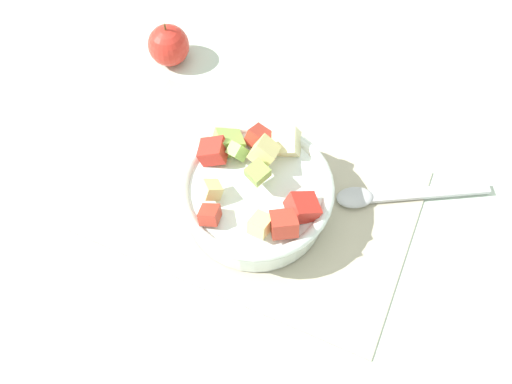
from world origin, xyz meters
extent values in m
plane|color=silver|center=(0.00, 0.00, 0.00)|extent=(2.40, 2.40, 0.00)
cube|color=#BCB299|center=(0.00, 0.00, 0.00)|extent=(0.47, 0.31, 0.01)
cylinder|color=white|center=(0.01, -0.01, 0.04)|extent=(0.21, 0.21, 0.06)
torus|color=white|center=(0.01, -0.01, 0.07)|extent=(0.22, 0.22, 0.02)
cube|color=#BC3828|center=(0.07, -0.06, 0.09)|extent=(0.05, 0.05, 0.04)
cube|color=#BC3828|center=(-0.03, -0.08, 0.08)|extent=(0.03, 0.04, 0.03)
cube|color=red|center=(0.08, -0.02, 0.08)|extent=(0.06, 0.06, 0.04)
cube|color=#93C160|center=(-0.04, 0.02, 0.09)|extent=(0.03, 0.03, 0.04)
cube|color=#E5D684|center=(0.00, 0.03, 0.10)|extent=(0.04, 0.04, 0.05)
cube|color=#8CB74C|center=(0.01, -0.01, 0.10)|extent=(0.03, 0.04, 0.02)
cube|color=#E5D684|center=(-0.04, -0.05, 0.09)|extent=(0.03, 0.04, 0.03)
cube|color=beige|center=(0.02, 0.07, 0.08)|extent=(0.05, 0.06, 0.05)
cube|color=red|center=(-0.07, 0.01, 0.08)|extent=(0.05, 0.04, 0.04)
cube|color=#9EC656|center=(-0.06, 0.04, 0.08)|extent=(0.06, 0.06, 0.05)
cube|color=#BC3828|center=(-0.02, 0.06, 0.08)|extent=(0.04, 0.04, 0.04)
cube|color=#E5D684|center=(0.04, -0.07, 0.09)|extent=(0.03, 0.04, 0.03)
ellipsoid|color=#B7B7BC|center=(0.14, 0.06, 0.01)|extent=(0.07, 0.06, 0.01)
cube|color=#B7B7BC|center=(0.24, 0.11, 0.01)|extent=(0.18, 0.11, 0.01)
sphere|color=red|center=(-0.25, 0.20, 0.04)|extent=(0.07, 0.07, 0.07)
cylinder|color=brown|center=(-0.25, 0.20, 0.08)|extent=(0.00, 0.00, 0.01)
camera|label=1|loc=(0.15, -0.35, 0.72)|focal=37.37mm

